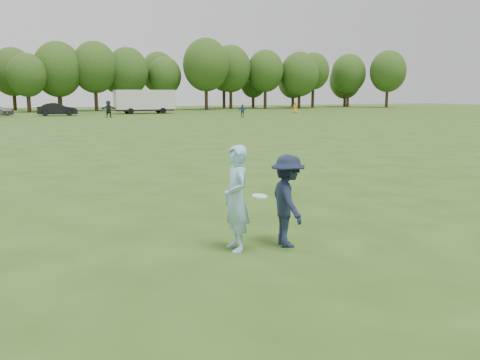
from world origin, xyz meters
The scene contains 11 objects.
ground centered at (0.00, 0.00, 0.00)m, with size 200.00×200.00×0.00m, color #2B4A15.
thrower centered at (0.09, 0.25, 0.95)m, with size 0.69×0.45×1.90m, color #91C5E1.
defender centered at (1.06, 0.11, 0.85)m, with size 1.10×0.63×1.70m, color #182036.
player_far_b centered at (20.36, 45.69, 0.76)m, with size 0.89×0.37×1.51m, color navy.
player_far_c centered at (32.40, 54.61, 0.80)m, with size 0.78×0.51×1.59m, color orange.
player_far_d centered at (6.34, 51.88, 0.97)m, with size 1.80×0.57×1.94m, color black.
car_f centered at (1.26, 59.01, 0.79)m, with size 1.67×4.78×1.57m, color black.
field_cone centered at (17.87, 45.76, 0.15)m, with size 0.28×0.28×0.30m, color #E8500C.
disc_in_play centered at (0.42, -0.03, 1.02)m, with size 0.31×0.31×0.07m.
cargo_trailer centered at (12.75, 61.40, 1.78)m, with size 9.00×2.75×3.20m.
treeline centered at (2.81, 76.90, 6.26)m, with size 130.35×18.39×11.74m.
Camera 1 is at (-3.38, -7.85, 2.80)m, focal length 38.00 mm.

